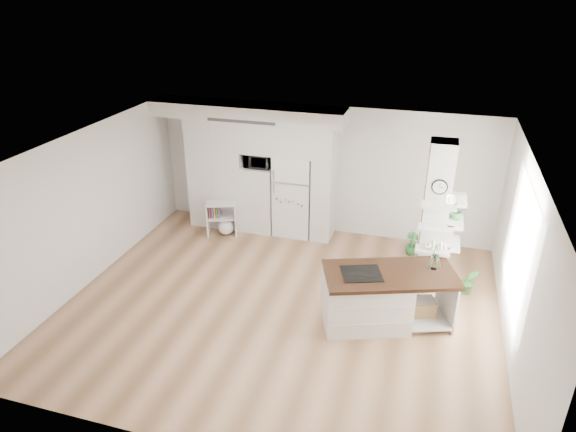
# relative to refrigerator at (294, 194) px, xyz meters

# --- Properties ---
(floor) EXTENTS (7.00, 6.00, 0.01)m
(floor) POSITION_rel_refrigerator_xyz_m (0.53, -2.68, -0.88)
(floor) COLOR tan
(floor) RESTS_ON ground
(room) EXTENTS (7.04, 6.04, 2.72)m
(room) POSITION_rel_refrigerator_xyz_m (0.53, -2.68, 0.98)
(room) COLOR white
(room) RESTS_ON ground
(cabinet_wall) EXTENTS (4.00, 0.71, 2.70)m
(cabinet_wall) POSITION_rel_refrigerator_xyz_m (-0.92, -0.01, 0.63)
(cabinet_wall) COLOR silver
(cabinet_wall) RESTS_ON floor
(refrigerator) EXTENTS (0.78, 0.69, 1.75)m
(refrigerator) POSITION_rel_refrigerator_xyz_m (0.00, 0.00, 0.00)
(refrigerator) COLOR white
(refrigerator) RESTS_ON floor
(column) EXTENTS (0.69, 0.90, 2.70)m
(column) POSITION_rel_refrigerator_xyz_m (2.90, -1.55, 0.48)
(column) COLOR silver
(column) RESTS_ON floor
(window) EXTENTS (0.00, 2.40, 2.40)m
(window) POSITION_rel_refrigerator_xyz_m (4.00, -2.38, 0.62)
(window) COLOR white
(window) RESTS_ON room
(pendant_light) EXTENTS (0.12, 0.12, 0.10)m
(pendant_light) POSITION_rel_refrigerator_xyz_m (2.23, -2.53, 1.24)
(pendant_light) COLOR white
(pendant_light) RESTS_ON room
(kitchen_island) EXTENTS (2.20, 1.57, 1.47)m
(kitchen_island) POSITION_rel_refrigerator_xyz_m (2.05, -2.68, -0.41)
(kitchen_island) COLOR silver
(kitchen_island) RESTS_ON floor
(bookshelf) EXTENTS (0.70, 0.55, 0.73)m
(bookshelf) POSITION_rel_refrigerator_xyz_m (-1.41, -0.52, -0.56)
(bookshelf) COLOR silver
(bookshelf) RESTS_ON floor
(floor_plant_a) EXTENTS (0.29, 0.24, 0.51)m
(floor_plant_a) POSITION_rel_refrigerator_xyz_m (3.52, -1.41, -0.62)
(floor_plant_a) COLOR #2E7333
(floor_plant_a) RESTS_ON floor
(floor_plant_b) EXTENTS (0.30, 0.30, 0.45)m
(floor_plant_b) POSITION_rel_refrigerator_xyz_m (2.48, -0.27, -0.65)
(floor_plant_b) COLOR #2E7333
(floor_plant_b) RESTS_ON floor
(microwave) EXTENTS (0.54, 0.37, 0.30)m
(microwave) POSITION_rel_refrigerator_xyz_m (-0.75, -0.06, 0.69)
(microwave) COLOR #2D2D2D
(microwave) RESTS_ON cabinet_wall
(shelf_plant) EXTENTS (0.27, 0.23, 0.30)m
(shelf_plant) POSITION_rel_refrigerator_xyz_m (3.15, -1.38, 0.65)
(shelf_plant) COLOR #2E7333
(shelf_plant) RESTS_ON column
(decor_bowl) EXTENTS (0.22, 0.22, 0.05)m
(decor_bowl) POSITION_rel_refrigerator_xyz_m (2.82, -1.78, 0.13)
(decor_bowl) COLOR white
(decor_bowl) RESTS_ON column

